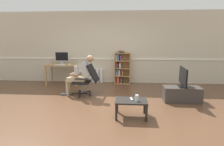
{
  "coord_description": "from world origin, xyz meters",
  "views": [
    {
      "loc": [
        0.56,
        -4.41,
        1.69
      ],
      "look_at": [
        0.15,
        0.85,
        0.7
      ],
      "focal_mm": 29.47,
      "sensor_mm": 36.0,
      "label": 1
    }
  ],
  "objects": [
    {
      "name": "tv_screen",
      "position": [
        2.08,
        0.52,
        0.68
      ],
      "size": [
        0.22,
        0.78,
        0.53
      ],
      "rotation": [
        0.0,
        0.0,
        1.51
      ],
      "color": "black",
      "rests_on": "tv_stand"
    },
    {
      "name": "back_wall",
      "position": [
        0.0,
        2.65,
        1.35
      ],
      "size": [
        12.0,
        0.13,
        2.7
      ],
      "color": "beige",
      "rests_on": "ground_plane"
    },
    {
      "name": "person_seated",
      "position": [
        -0.79,
        0.88,
        0.65
      ],
      "size": [
        1.01,
        0.41,
        1.22
      ],
      "rotation": [
        0.0,
        0.0,
        -1.64
      ],
      "color": "tan",
      "rests_on": "ground_plane"
    },
    {
      "name": "ground_plane",
      "position": [
        0.0,
        0.0,
        0.0
      ],
      "size": [
        18.0,
        18.0,
        0.0
      ],
      "primitive_type": "plane",
      "color": "brown"
    },
    {
      "name": "drinking_glass",
      "position": [
        0.8,
        -0.65,
        0.45
      ],
      "size": [
        0.08,
        0.08,
        0.14
      ],
      "primitive_type": "cylinder",
      "color": "silver",
      "rests_on": "coffee_table"
    },
    {
      "name": "computer_desk",
      "position": [
        -1.78,
        2.15,
        0.64
      ],
      "size": [
        1.18,
        0.62,
        0.76
      ],
      "color": "tan",
      "rests_on": "ground_plane"
    },
    {
      "name": "radiator",
      "position": [
        -0.77,
        2.54,
        0.27
      ],
      "size": [
        0.84,
        0.08,
        0.53
      ],
      "color": "white",
      "rests_on": "ground_plane"
    },
    {
      "name": "keyboard",
      "position": [
        -1.83,
        2.01,
        0.77
      ],
      "size": [
        0.37,
        0.12,
        0.02
      ],
      "primitive_type": "cube",
      "color": "white",
      "rests_on": "computer_desk"
    },
    {
      "name": "office_chair",
      "position": [
        -0.6,
        0.86,
        0.52
      ],
      "size": [
        0.85,
        0.62,
        0.96
      ],
      "rotation": [
        0.0,
        0.0,
        -1.64
      ],
      "color": "black",
      "rests_on": "ground_plane"
    },
    {
      "name": "bookshelf",
      "position": [
        0.37,
        2.44,
        0.59
      ],
      "size": [
        0.59,
        0.29,
        1.25
      ],
      "color": "#AD7F4C",
      "rests_on": "ground_plane"
    },
    {
      "name": "tv_stand",
      "position": [
        2.08,
        0.52,
        0.2
      ],
      "size": [
        0.98,
        0.43,
        0.41
      ],
      "color": "#3D3833",
      "rests_on": "ground_plane"
    },
    {
      "name": "coffee_table",
      "position": [
        0.68,
        -0.58,
        0.33
      ],
      "size": [
        0.68,
        0.48,
        0.38
      ],
      "color": "black",
      "rests_on": "ground_plane"
    },
    {
      "name": "spare_remote",
      "position": [
        0.69,
        -0.54,
        0.39
      ],
      "size": [
        0.06,
        0.15,
        0.02
      ],
      "primitive_type": "cube",
      "rotation": [
        0.0,
        0.0,
        3.32
      ],
      "color": "white",
      "rests_on": "coffee_table"
    },
    {
      "name": "imac_monitor",
      "position": [
        -1.82,
        2.23,
        1.02
      ],
      "size": [
        0.51,
        0.14,
        0.45
      ],
      "color": "silver",
      "rests_on": "computer_desk"
    },
    {
      "name": "computer_mouse",
      "position": [
        -1.48,
        2.03,
        0.77
      ],
      "size": [
        0.06,
        0.1,
        0.03
      ],
      "primitive_type": "cube",
      "color": "white",
      "rests_on": "computer_desk"
    }
  ]
}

